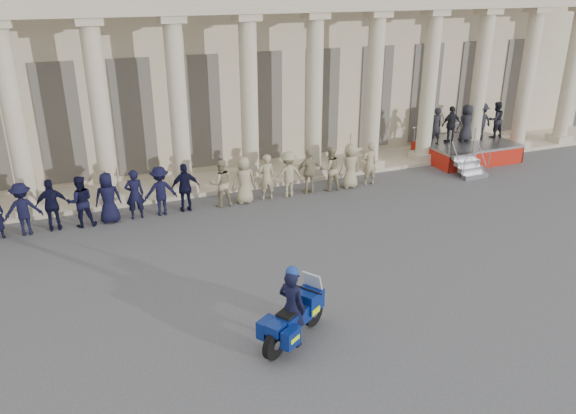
{
  "coord_description": "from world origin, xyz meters",
  "views": [
    {
      "loc": [
        -5.05,
        -11.38,
        7.4
      ],
      "look_at": [
        0.3,
        1.79,
        1.6
      ],
      "focal_mm": 35.0,
      "sensor_mm": 36.0,
      "label": 1
    }
  ],
  "objects": [
    {
      "name": "rider",
      "position": [
        -1.11,
        -1.9,
        0.93
      ],
      "size": [
        0.72,
        0.78,
        1.89
      ],
      "rotation": [
        0.0,
        0.0,
        2.14
      ],
      "color": "black",
      "rests_on": "ground"
    },
    {
      "name": "motorcycle",
      "position": [
        -1.01,
        -1.84,
        0.6
      ],
      "size": [
        1.88,
        1.47,
        1.38
      ],
      "rotation": [
        0.0,
        0.0,
        0.57
      ],
      "color": "black",
      "rests_on": "ground"
    },
    {
      "name": "building",
      "position": [
        -0.0,
        14.74,
        4.52
      ],
      "size": [
        40.0,
        12.5,
        9.0
      ],
      "color": "tan",
      "rests_on": "ground"
    },
    {
      "name": "ground",
      "position": [
        0.0,
        0.0,
        0.0
      ],
      "size": [
        90.0,
        90.0,
        0.0
      ],
      "primitive_type": "plane",
      "color": "#464648",
      "rests_on": "ground"
    },
    {
      "name": "reviewing_stand",
      "position": [
        11.3,
        7.71,
        1.27
      ],
      "size": [
        3.93,
        3.81,
        2.38
      ],
      "color": "gray",
      "rests_on": "ground"
    },
    {
      "name": "officer_rank",
      "position": [
        -2.98,
        6.42,
        0.84
      ],
      "size": [
        17.21,
        0.64,
        1.69
      ],
      "color": "black",
      "rests_on": "ground"
    }
  ]
}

